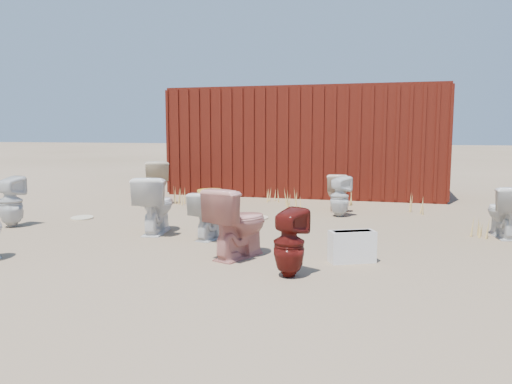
% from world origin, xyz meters
% --- Properties ---
extents(ground, '(100.00, 100.00, 0.00)m').
position_xyz_m(ground, '(0.00, 0.00, 0.00)').
color(ground, brown).
rests_on(ground, ground).
extents(shipping_container, '(6.00, 2.40, 2.40)m').
position_xyz_m(shipping_container, '(0.00, 5.20, 1.20)').
color(shipping_container, '#49110C').
rests_on(shipping_container, ground).
extents(toilet_front_pink, '(0.71, 0.90, 0.81)m').
position_xyz_m(toilet_front_pink, '(0.25, -1.06, 0.40)').
color(toilet_front_pink, tan).
rests_on(toilet_front_pink, ground).
extents(toilet_front_c, '(0.57, 0.86, 0.81)m').
position_xyz_m(toilet_front_c, '(-1.30, -0.06, 0.40)').
color(toilet_front_c, white).
rests_on(toilet_front_c, ground).
extents(toilet_front_maroon, '(0.41, 0.42, 0.68)m').
position_xyz_m(toilet_front_maroon, '(0.96, -1.68, 0.34)').
color(toilet_front_maroon, '#58130F').
rests_on(toilet_front_maroon, ground).
extents(toilet_front_e, '(0.48, 0.74, 0.71)m').
position_xyz_m(toilet_front_e, '(3.40, 0.93, 0.35)').
color(toilet_front_e, silver).
rests_on(toilet_front_e, ground).
extents(toilet_back_a, '(0.38, 0.38, 0.76)m').
position_xyz_m(toilet_back_a, '(-3.60, -0.23, 0.38)').
color(toilet_back_a, silver).
rests_on(toilet_back_a, ground).
extents(toilet_back_beige_left, '(0.81, 0.95, 0.85)m').
position_xyz_m(toilet_back_beige_left, '(-2.69, 2.78, 0.42)').
color(toilet_back_beige_left, beige).
rests_on(toilet_back_beige_left, ground).
extents(toilet_back_beige_right, '(0.48, 0.71, 0.67)m').
position_xyz_m(toilet_back_beige_right, '(0.95, 2.67, 0.34)').
color(toilet_back_beige_right, beige).
rests_on(toilet_back_beige_right, ground).
extents(toilet_back_yellowlid, '(0.46, 0.68, 0.64)m').
position_xyz_m(toilet_back_yellowlid, '(-0.41, -0.22, 0.32)').
color(toilet_back_yellowlid, silver).
rests_on(toilet_back_yellowlid, ground).
extents(toilet_back_e, '(0.44, 0.44, 0.69)m').
position_xyz_m(toilet_back_e, '(1.08, 2.00, 0.34)').
color(toilet_back_e, silver).
rests_on(toilet_back_e, ground).
extents(yellow_lid, '(0.32, 0.40, 0.02)m').
position_xyz_m(yellow_lid, '(-0.41, -0.22, 0.65)').
color(yellow_lid, gold).
rests_on(yellow_lid, toilet_back_yellowlid).
extents(loose_tank, '(0.54, 0.40, 0.35)m').
position_xyz_m(loose_tank, '(1.52, -0.95, 0.17)').
color(loose_tank, silver).
rests_on(loose_tank, ground).
extents(loose_lid_near, '(0.43, 0.53, 0.02)m').
position_xyz_m(loose_lid_near, '(-0.22, 1.45, 0.01)').
color(loose_lid_near, beige).
rests_on(loose_lid_near, ground).
extents(loose_lid_far, '(0.50, 0.57, 0.02)m').
position_xyz_m(loose_lid_far, '(-3.01, 0.69, 0.01)').
color(loose_lid_far, beige).
rests_on(loose_lid_far, ground).
extents(weed_clump_a, '(0.36, 0.36, 0.34)m').
position_xyz_m(weed_clump_a, '(-2.16, 2.65, 0.17)').
color(weed_clump_a, tan).
rests_on(weed_clump_a, ground).
extents(weed_clump_b, '(0.32, 0.32, 0.31)m').
position_xyz_m(weed_clump_b, '(0.11, 2.94, 0.16)').
color(weed_clump_b, tan).
rests_on(weed_clump_b, ground).
extents(weed_clump_c, '(0.36, 0.36, 0.33)m').
position_xyz_m(weed_clump_c, '(2.31, 2.72, 0.17)').
color(weed_clump_c, tan).
rests_on(weed_clump_c, ground).
extents(weed_clump_d, '(0.30, 0.30, 0.25)m').
position_xyz_m(weed_clump_d, '(-0.44, 3.50, 0.12)').
color(weed_clump_d, tan).
rests_on(weed_clump_d, ground).
extents(weed_clump_e, '(0.34, 0.34, 0.33)m').
position_xyz_m(weed_clump_e, '(1.00, 3.38, 0.16)').
color(weed_clump_e, tan).
rests_on(weed_clump_e, ground).
extents(weed_clump_f, '(0.28, 0.28, 0.27)m').
position_xyz_m(weed_clump_f, '(3.09, 0.79, 0.13)').
color(weed_clump_f, tan).
rests_on(weed_clump_f, ground).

